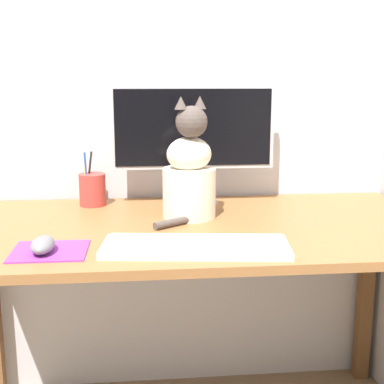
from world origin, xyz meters
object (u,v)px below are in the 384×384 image
(pen_cup, at_px, (92,189))
(cat, at_px, (189,173))
(computer_mouse_left, at_px, (43,245))
(monitor, at_px, (193,135))
(keyboard, at_px, (196,246))

(pen_cup, bearing_deg, cat, -31.10)
(computer_mouse_left, bearing_deg, monitor, 49.63)
(cat, height_order, pen_cup, cat)
(pen_cup, bearing_deg, keyboard, -59.94)
(monitor, bearing_deg, pen_cup, -179.93)
(monitor, height_order, cat, monitor)
(monitor, relative_size, pen_cup, 3.01)
(cat, bearing_deg, monitor, 66.54)
(monitor, relative_size, keyboard, 1.13)
(monitor, height_order, pen_cup, monitor)
(monitor, xyz_separation_m, pen_cup, (-0.34, -0.00, -0.18))
(monitor, distance_m, cat, 0.21)
(monitor, relative_size, computer_mouse_left, 5.00)
(keyboard, bearing_deg, computer_mouse_left, -175.39)
(monitor, distance_m, pen_cup, 0.39)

